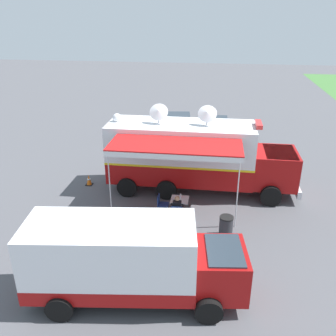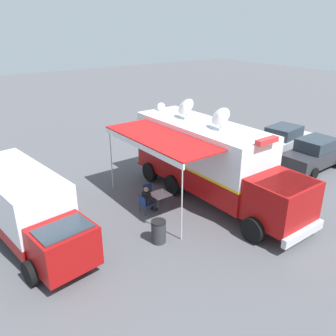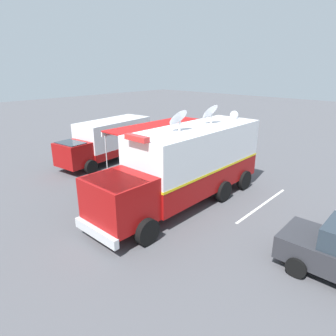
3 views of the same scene
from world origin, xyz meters
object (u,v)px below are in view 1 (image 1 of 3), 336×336
trash_bin (226,226)px  car_far_corner (179,127)px  water_bottle (181,196)px  folding_chair_beside_table (161,203)px  folding_table (180,200)px  seated_responder (177,207)px  car_behind_truck (215,132)px  traffic_cone (89,180)px  folding_chair_at_table (177,212)px  support_truck (128,261)px  command_truck (195,154)px

trash_bin → car_far_corner: (-12.17, -3.35, 0.42)m
water_bottle → folding_chair_beside_table: size_ratio=0.26×
folding_table → seated_responder: size_ratio=0.64×
folding_chair_beside_table → car_behind_truck: (-9.84, 2.22, 0.37)m
traffic_cone → car_far_corner: size_ratio=0.13×
water_bottle → trash_bin: bearing=51.2°
folding_chair_beside_table → car_far_corner: car_far_corner is taller
car_far_corner → traffic_cone: bearing=-24.8°
seated_responder → traffic_cone: 5.86m
water_bottle → traffic_cone: (-2.17, -5.15, -0.55)m
folding_chair_at_table → traffic_cone: 5.95m
support_truck → car_behind_truck: size_ratio=1.65×
command_truck → folding_chair_beside_table: (2.58, -1.34, -1.43)m
traffic_cone → car_behind_truck: car_behind_truck is taller
folding_table → folding_chair_at_table: bearing=-2.6°
command_truck → seated_responder: 3.45m
traffic_cone → seated_responder: bearing=60.4°
folding_chair_beside_table → trash_bin: 3.30m
seated_responder → trash_bin: (0.94, 2.12, -0.20)m
folding_chair_beside_table → car_behind_truck: bearing=167.3°
folding_table → trash_bin: trash_bin is taller
traffic_cone → command_truck: bearing=92.7°
command_truck → folding_table: bearing=-10.9°
seated_responder → car_far_corner: 11.30m
command_truck → water_bottle: bearing=-10.6°
folding_chair_beside_table → car_far_corner: bearing=-177.8°
folding_table → trash_bin: (1.55, 2.09, -0.22)m
folding_table → folding_chair_at_table: 0.82m
water_bottle → folding_chair_at_table: water_bottle is taller
folding_chair_at_table → seated_responder: (-0.19, -0.00, 0.14)m
car_behind_truck → car_far_corner: size_ratio=0.97×
water_bottle → traffic_cone: size_ratio=0.39×
folding_chair_at_table → water_bottle: bearing=175.9°
traffic_cone → trash_bin: bearing=62.0°
traffic_cone → car_far_corner: car_far_corner is taller
folding_chair_beside_table → trash_bin: bearing=62.7°
water_bottle → car_behind_truck: (-9.69, 1.34, 0.05)m
water_bottle → support_truck: (5.54, -1.05, 0.55)m
support_truck → car_behind_truck: bearing=171.1°
trash_bin → water_bottle: bearing=-128.8°
folding_table → trash_bin: bearing=53.4°
seated_responder → car_far_corner: car_far_corner is taller
folding_table → trash_bin: 2.61m
traffic_cone → car_far_corner: 9.20m
folding_chair_at_table → support_truck: (4.63, -0.98, 0.87)m
car_far_corner → folding_chair_beside_table: bearing=2.2°
folding_chair_at_table → traffic_cone: (-3.08, -5.09, -0.23)m
water_bottle → car_behind_truck: size_ratio=0.05×
command_truck → car_behind_truck: 7.39m
seated_responder → car_far_corner: (-11.23, -1.23, 0.23)m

